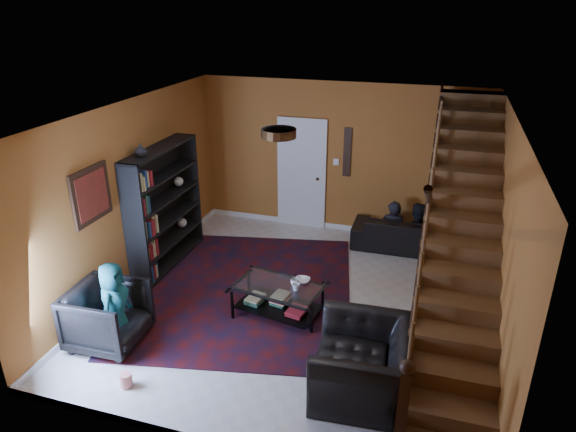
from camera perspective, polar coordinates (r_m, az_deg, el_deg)
name	(u,v)px	position (r m, az deg, el deg)	size (l,w,h in m)	color
floor	(297,303)	(7.64, 0.99, -9.68)	(5.50, 5.50, 0.00)	beige
room	(245,249)	(9.09, -4.76, -3.66)	(5.50, 5.50, 5.50)	#A65925
staircase	(461,236)	(6.76, 18.63, -2.09)	(0.95, 5.02, 3.18)	brown
bookshelf	(165,209)	(8.56, -13.47, 0.72)	(0.35, 1.80, 2.00)	black
door	(302,175)	(9.74, 1.53, 4.53)	(0.82, 0.05, 2.05)	silver
framed_picture	(91,195)	(7.22, -21.03, 2.23)	(0.04, 0.74, 0.74)	maroon
wall_hanging	(347,152)	(9.41, 6.60, 7.05)	(0.14, 0.03, 0.90)	black
ceiling_fixture	(279,133)	(5.82, -1.04, 9.20)	(0.40, 0.40, 0.10)	#3F2814
rug	(244,290)	(7.96, -4.97, -8.21)	(3.23, 3.69, 0.02)	#430C0C
sofa	(409,234)	(9.31, 13.34, -1.91)	(1.98, 0.78, 0.58)	black
armchair_left	(108,316)	(7.03, -19.39, -10.45)	(0.86, 0.89, 0.81)	black
armchair_right	(362,363)	(6.01, 8.20, -15.84)	(1.20, 1.05, 0.78)	black
person_adult_a	(392,235)	(9.41, 11.46, -2.06)	(0.47, 0.31, 1.30)	black
person_adult_b	(415,237)	(9.39, 13.89, -2.32)	(0.64, 0.50, 1.31)	black
person_child	(115,304)	(6.92, -18.70, -9.29)	(0.56, 0.37, 1.15)	#185C5A
coffee_table	(278,298)	(7.28, -1.08, -9.07)	(1.30, 0.90, 0.45)	black
cup_a	(295,282)	(7.16, 0.78, -7.38)	(0.12, 0.12, 0.10)	#999999
cup_b	(296,287)	(7.05, 0.89, -7.91)	(0.11, 0.11, 0.10)	#999999
bowl	(302,281)	(7.25, 1.59, -7.18)	(0.21, 0.21, 0.05)	#999999
vase	(141,150)	(7.80, -16.06, 7.05)	(0.18, 0.18, 0.19)	#999999
popcorn_bucket	(126,380)	(6.46, -17.56, -16.94)	(0.14, 0.14, 0.16)	red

